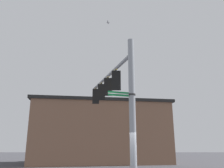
% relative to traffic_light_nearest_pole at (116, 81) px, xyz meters
% --- Properties ---
extents(signal_pole, '(0.31, 0.31, 7.24)m').
position_rel_traffic_light_nearest_pole_xyz_m(signal_pole, '(0.73, -2.21, -2.00)').
color(signal_pole, gray).
rests_on(signal_pole, ground).
extents(mast_arm, '(2.66, 7.51, 0.20)m').
position_rel_traffic_light_nearest_pole_xyz_m(mast_arm, '(-0.51, 1.51, 0.80)').
color(mast_arm, gray).
extents(traffic_light_nearest_pole, '(0.54, 0.49, 1.31)m').
position_rel_traffic_light_nearest_pole_xyz_m(traffic_light_nearest_pole, '(0.00, 0.00, 0.00)').
color(traffic_light_nearest_pole, black).
extents(traffic_light_mid_inner, '(0.54, 0.49, 1.31)m').
position_rel_traffic_light_nearest_pole_xyz_m(traffic_light_mid_inner, '(-0.51, 1.55, 0.00)').
color(traffic_light_mid_inner, black).
extents(traffic_light_mid_outer, '(0.54, 0.49, 1.31)m').
position_rel_traffic_light_nearest_pole_xyz_m(traffic_light_mid_outer, '(-1.03, 3.11, 0.00)').
color(traffic_light_mid_outer, black).
extents(traffic_light_arm_end, '(0.54, 0.49, 1.31)m').
position_rel_traffic_light_nearest_pole_xyz_m(traffic_light_arm_end, '(-1.54, 4.66, 0.00)').
color(traffic_light_arm_end, black).
extents(street_name_sign, '(1.35, 0.58, 0.22)m').
position_rel_traffic_light_nearest_pole_xyz_m(street_name_sign, '(0.44, -2.31, -1.31)').
color(street_name_sign, '#147238').
extents(bird_flying, '(0.21, 0.35, 0.09)m').
position_rel_traffic_light_nearest_pole_xyz_m(bird_flying, '(-0.51, 0.28, 4.11)').
color(bird_flying, gray).
extents(storefront_building, '(15.09, 9.19, 6.29)m').
position_rel_traffic_light_nearest_pole_xyz_m(storefront_building, '(-1.44, 11.26, -2.46)').
color(storefront_building, brown).
rests_on(storefront_building, ground).
extents(tree_by_storefront, '(3.25, 3.25, 6.58)m').
position_rel_traffic_light_nearest_pole_xyz_m(tree_by_storefront, '(0.59, 10.29, -0.73)').
color(tree_by_storefront, '#4C3823').
rests_on(tree_by_storefront, ground).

